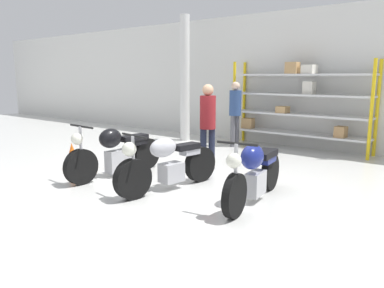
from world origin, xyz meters
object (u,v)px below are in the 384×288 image
(motorcycle_silver, at_px, (168,164))
(traffic_cone, at_px, (72,156))
(shelving_rack, at_px, (298,102))
(motorcycle_blue, at_px, (255,171))
(person_near_rack, at_px, (235,109))
(motorcycle_black, at_px, (116,152))
(person_browsing, at_px, (208,120))

(motorcycle_silver, relative_size, traffic_cone, 3.81)
(shelving_rack, relative_size, motorcycle_blue, 1.76)
(motorcycle_blue, xyz_separation_m, person_near_rack, (-2.67, 3.75, 0.55))
(motorcycle_black, bearing_deg, motorcycle_silver, 90.79)
(motorcycle_black, xyz_separation_m, traffic_cone, (-1.11, -0.22, -0.19))
(motorcycle_silver, xyz_separation_m, person_near_rack, (-1.23, 4.08, 0.58))
(motorcycle_black, distance_m, person_browsing, 1.93)
(person_browsing, relative_size, person_near_rack, 0.99)
(shelving_rack, xyz_separation_m, traffic_cone, (-2.72, -4.92, -0.95))
(person_near_rack, bearing_deg, traffic_cone, 78.27)
(shelving_rack, relative_size, traffic_cone, 6.67)
(motorcycle_blue, distance_m, traffic_cone, 3.96)
(shelving_rack, xyz_separation_m, motorcycle_blue, (1.20, -4.42, -0.74))
(person_browsing, bearing_deg, motorcycle_black, 92.69)
(motorcycle_black, bearing_deg, person_browsing, 148.29)
(person_near_rack, bearing_deg, motorcycle_blue, 130.21)
(motorcycle_silver, bearing_deg, shelving_rack, -174.48)
(traffic_cone, bearing_deg, person_browsing, 38.73)
(traffic_cone, bearing_deg, person_near_rack, 73.55)
(motorcycle_blue, bearing_deg, person_browsing, -133.07)
(person_browsing, bearing_deg, shelving_rack, -62.65)
(person_browsing, xyz_separation_m, traffic_cone, (-2.16, -1.73, -0.75))
(motorcycle_blue, xyz_separation_m, person_browsing, (-1.76, 1.24, 0.54))
(shelving_rack, height_order, person_browsing, shelving_rack)
(motorcycle_black, distance_m, person_near_rack, 4.07)
(motorcycle_silver, distance_m, person_browsing, 1.70)
(person_browsing, bearing_deg, motorcycle_blue, -177.63)
(shelving_rack, relative_size, motorcycle_black, 1.69)
(motorcycle_blue, bearing_deg, motorcycle_black, -92.39)
(motorcycle_black, distance_m, motorcycle_blue, 2.83)
(motorcycle_silver, relative_size, person_near_rack, 1.21)
(shelving_rack, relative_size, person_near_rack, 2.11)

